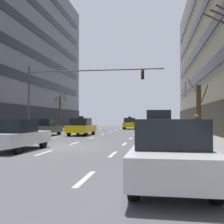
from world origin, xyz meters
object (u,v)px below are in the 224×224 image
object	(u,v)px
taxi_driving_3	(130,123)
street_tree_1	(60,111)
car_driving_0	(17,135)
car_parked_0	(170,153)
car_parked_2	(159,126)
pedestrian_0	(197,127)
taxi_driving_2	(81,127)
street_tree_2	(198,111)
traffic_signal_0	(71,85)
car_parked_1	(162,137)
car_driving_1	(46,127)

from	to	relation	value
taxi_driving_3	street_tree_1	xyz separation A→B (m)	(-9.57, -4.47, 1.88)
street_tree_1	taxi_driving_3	bearing A→B (deg)	25.05
car_driving_0	car_parked_0	bearing A→B (deg)	-40.49
car_driving_0	car_parked_2	distance (m)	10.23
car_driving_0	pedestrian_0	world-z (taller)	pedestrian_0
taxi_driving_2	taxi_driving_3	distance (m)	16.59
taxi_driving_3	pedestrian_0	bearing A→B (deg)	-77.24
taxi_driving_2	street_tree_2	bearing A→B (deg)	-33.54
traffic_signal_0	street_tree_1	xyz separation A→B (m)	(-5.40, 12.17, -2.11)
taxi_driving_2	car_parked_1	distance (m)	14.55
street_tree_1	street_tree_2	xyz separation A→B (m)	(16.11, -18.28, -0.63)
taxi_driving_2	traffic_signal_0	world-z (taller)	traffic_signal_0
car_driving_0	taxi_driving_2	world-z (taller)	taxi_driving_2
taxi_driving_2	car_driving_0	bearing A→B (deg)	-89.82
car_driving_1	car_parked_0	bearing A→B (deg)	-59.47
car_driving_0	street_tree_1	distance (m)	25.12
car_parked_2	traffic_signal_0	size ratio (longest dim) A/B	0.35
street_tree_2	street_tree_1	bearing A→B (deg)	131.39
car_driving_0	pedestrian_0	distance (m)	9.48
taxi_driving_3	street_tree_1	world-z (taller)	street_tree_1
car_parked_0	street_tree_1	size ratio (longest dim) A/B	0.78
car_parked_2	car_parked_1	bearing A→B (deg)	-90.00
taxi_driving_2	traffic_signal_0	size ratio (longest dim) A/B	0.34
car_parked_2	street_tree_1	xyz separation A→B (m)	(-13.53, 16.91, 1.63)
pedestrian_0	street_tree_1	bearing A→B (deg)	125.61
car_parked_0	pedestrian_0	world-z (taller)	pedestrian_0
street_tree_2	traffic_signal_0	bearing A→B (deg)	150.29
street_tree_2	car_parked_0	bearing A→B (deg)	-102.06
car_parked_1	street_tree_1	bearing A→B (deg)	118.97
car_driving_0	taxi_driving_2	size ratio (longest dim) A/B	0.95
taxi_driving_3	street_tree_2	bearing A→B (deg)	-73.96
car_driving_1	street_tree_2	world-z (taller)	street_tree_2
car_parked_2	street_tree_1	world-z (taller)	street_tree_1
street_tree_1	car_driving_0	bearing A→B (deg)	-75.26
street_tree_1	street_tree_2	size ratio (longest dim) A/B	1.30
car_parked_1	pedestrian_0	size ratio (longest dim) A/B	2.49
taxi_driving_2	car_parked_1	size ratio (longest dim) A/B	1.05
car_parked_2	pedestrian_0	world-z (taller)	car_parked_2
taxi_driving_3	pedestrian_0	xyz separation A→B (m)	(5.91, -26.08, 0.28)
street_tree_1	pedestrian_0	xyz separation A→B (m)	(15.47, -21.61, -1.60)
taxi_driving_2	car_parked_2	distance (m)	8.84
taxi_driving_2	pedestrian_0	xyz separation A→B (m)	(9.14, -9.81, 0.31)
street_tree_2	taxi_driving_3	bearing A→B (deg)	106.04
taxi_driving_2	car_parked_2	xyz separation A→B (m)	(7.20, -5.12, 0.28)
car_parked_2	street_tree_2	xyz separation A→B (m)	(2.57, -1.36, 1.00)
car_parked_1	car_parked_2	world-z (taller)	car_parked_2
taxi_driving_3	car_parked_2	bearing A→B (deg)	-79.50
car_driving_1	street_tree_2	bearing A→B (deg)	-23.04
car_driving_0	street_tree_1	world-z (taller)	street_tree_1
car_driving_0	car_driving_1	bearing A→B (deg)	105.57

